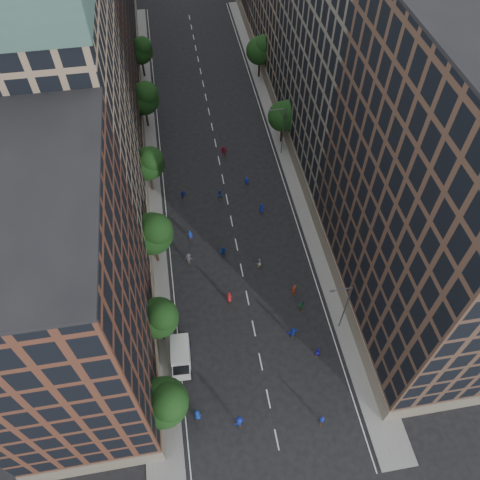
{
  "coord_description": "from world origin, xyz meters",
  "views": [
    {
      "loc": [
        -6.29,
        -13.48,
        52.84
      ],
      "look_at": [
        0.38,
        26.17,
        2.0
      ],
      "focal_mm": 35.0,
      "sensor_mm": 36.0,
      "label": 1
    }
  ],
  "objects": [
    {
      "name": "tree_right_a",
      "position": [
        11.38,
        47.85,
        5.63
      ],
      "size": [
        5.0,
        5.0,
        8.39
      ],
      "color": "black",
      "rests_on": "ground"
    },
    {
      "name": "skater_10",
      "position": [
        6.45,
        15.15,
        0.9
      ],
      "size": [
        1.15,
        0.81,
        1.8
      ],
      "primitive_type": "imported",
      "rotation": [
        0.0,
        0.0,
        3.53
      ],
      "color": "#206D3E",
      "rests_on": "ground"
    },
    {
      "name": "skater_3",
      "position": [
        -3.72,
        2.2,
        0.97
      ],
      "size": [
        1.38,
        0.98,
        1.94
      ],
      "primitive_type": "imported",
      "rotation": [
        0.0,
        0.0,
        3.37
      ],
      "color": "navy",
      "rests_on": "ground"
    },
    {
      "name": "streetlamp_far",
      "position": [
        10.37,
        45.0,
        5.17
      ],
      "size": [
        2.64,
        0.22,
        9.06
      ],
      "color": "#595B60",
      "rests_on": "ground"
    },
    {
      "name": "sidewalk_left",
      "position": [
        -12.0,
        47.5,
        0.07
      ],
      "size": [
        4.0,
        105.0,
        0.15
      ],
      "primitive_type": "cube",
      "color": "slate",
      "rests_on": "ground"
    },
    {
      "name": "skater_8",
      "position": [
        2.43,
        22.68,
        0.82
      ],
      "size": [
        0.95,
        0.84,
        1.63
      ],
      "primitive_type": "imported",
      "rotation": [
        0.0,
        0.0,
        3.48
      ],
      "color": "silver",
      "rests_on": "ground"
    },
    {
      "name": "skater_17",
      "position": [
        0.99,
        46.3,
        0.84
      ],
      "size": [
        1.62,
        0.82,
        1.67
      ],
      "primitive_type": "imported",
      "rotation": [
        0.0,
        0.0,
        2.92
      ],
      "color": "maroon",
      "rests_on": "ground"
    },
    {
      "name": "ground",
      "position": [
        0.0,
        40.0,
        0.0
      ],
      "size": [
        240.0,
        240.0,
        0.0
      ],
      "primitive_type": "plane",
      "color": "black",
      "rests_on": "ground"
    },
    {
      "name": "bldg_left_c",
      "position": [
        -19.0,
        58.0,
        14.0
      ],
      "size": [
        14.0,
        20.0,
        28.0
      ],
      "primitive_type": "cube",
      "color": "#542E20",
      "rests_on": "ground"
    },
    {
      "name": "tree_left_4",
      "position": [
        -11.0,
        55.84,
        6.1
      ],
      "size": [
        5.4,
        5.4,
        9.08
      ],
      "color": "black",
      "rests_on": "ground"
    },
    {
      "name": "bldg_right_b",
      "position": [
        19.0,
        44.0,
        16.5
      ],
      "size": [
        14.0,
        28.0,
        33.0
      ],
      "primitive_type": "cube",
      "color": "#665F54",
      "rests_on": "ground"
    },
    {
      "name": "tree_left_5",
      "position": [
        -11.02,
        71.86,
        5.68
      ],
      "size": [
        4.8,
        4.8,
        8.33
      ],
      "color": "black",
      "rests_on": "ground"
    },
    {
      "name": "skater_2",
      "position": [
        6.81,
        8.78,
        0.77
      ],
      "size": [
        0.87,
        0.75,
        1.54
      ],
      "primitive_type": "imported",
      "rotation": [
        0.0,
        0.0,
        2.89
      ],
      "color": "#1E14A9",
      "rests_on": "ground"
    },
    {
      "name": "tree_left_1",
      "position": [
        -11.02,
        13.86,
        5.55
      ],
      "size": [
        4.8,
        4.8,
        8.21
      ],
      "color": "black",
      "rests_on": "ground"
    },
    {
      "name": "skater_13",
      "position": [
        -6.36,
        28.98,
        0.94
      ],
      "size": [
        0.69,
        0.45,
        1.88
      ],
      "primitive_type": "imported",
      "rotation": [
        0.0,
        0.0,
        3.14
      ],
      "color": "#1739BE",
      "rests_on": "ground"
    },
    {
      "name": "bldg_left_a",
      "position": [
        -19.0,
        11.0,
        15.0
      ],
      "size": [
        14.0,
        22.0,
        30.0
      ],
      "primitive_type": "cube",
      "color": "#542E20",
      "rests_on": "ground"
    },
    {
      "name": "tree_right_b",
      "position": [
        11.39,
        67.85,
        5.96
      ],
      "size": [
        5.2,
        5.2,
        8.83
      ],
      "color": "black",
      "rests_on": "ground"
    },
    {
      "name": "tree_left_2",
      "position": [
        -10.99,
        25.83,
        6.36
      ],
      "size": [
        5.6,
        5.6,
        9.45
      ],
      "color": "black",
      "rests_on": "ground"
    },
    {
      "name": "skater_15",
      "position": [
        3.52,
        38.55,
        0.75
      ],
      "size": [
        1.08,
        0.79,
        1.5
      ],
      "primitive_type": "imported",
      "rotation": [
        0.0,
        0.0,
        2.88
      ],
      "color": "#1325A0",
      "rests_on": "ground"
    },
    {
      "name": "skater_5",
      "position": [
        4.47,
        11.7,
        0.86
      ],
      "size": [
        1.66,
        0.79,
        1.72
      ],
      "primitive_type": "imported",
      "rotation": [
        0.0,
        0.0,
        3.33
      ],
      "color": "#152BAA",
      "rests_on": "ground"
    },
    {
      "name": "cargo_van",
      "position": [
        -9.29,
        10.62,
        1.37
      ],
      "size": [
        2.52,
        4.99,
        2.6
      ],
      "rotation": [
        0.0,
        0.0,
        -0.05
      ],
      "color": "silver",
      "rests_on": "ground"
    },
    {
      "name": "skater_16",
      "position": [
        -6.63,
        37.28,
        0.83
      ],
      "size": [
        0.99,
        0.45,
        1.67
      ],
      "primitive_type": "imported",
      "rotation": [
        0.0,
        0.0,
        3.1
      ],
      "color": "#122896",
      "rests_on": "ground"
    },
    {
      "name": "skater_0",
      "position": [
        -8.13,
        3.74,
        0.96
      ],
      "size": [
        1.09,
        0.91,
        1.91
      ],
      "primitive_type": "imported",
      "rotation": [
        0.0,
        0.0,
        2.77
      ],
      "color": "navy",
      "rests_on": "ground"
    },
    {
      "name": "skater_7",
      "position": [
        6.1,
        17.66,
        0.96
      ],
      "size": [
        0.8,
        0.64,
        1.93
      ],
      "primitive_type": "imported",
      "rotation": [
        0.0,
        0.0,
        3.42
      ],
      "color": "maroon",
      "rests_on": "ground"
    },
    {
      "name": "tree_left_0",
      "position": [
        -11.01,
        3.85,
        5.96
      ],
      "size": [
        5.2,
        5.2,
        8.83
      ],
      "color": "black",
      "rests_on": "ground"
    },
    {
      "name": "bldg_right_a",
      "position": [
        19.0,
        15.0,
        18.0
      ],
      "size": [
        14.0,
        30.0,
        36.0
      ],
      "primitive_type": "cube",
      "color": "#4C3629",
      "rests_on": "ground"
    },
    {
      "name": "bldg_left_b",
      "position": [
        -19.0,
        35.0,
        17.0
      ],
      "size": [
        14.0,
        26.0,
        34.0
      ],
      "primitive_type": "cube",
      "color": "#877158",
      "rests_on": "ground"
    },
    {
      "name": "skater_11",
      "position": [
        -2.15,
        25.45,
        0.84
      ],
      "size": [
        1.64,
        0.94,
        1.69
      ],
      "primitive_type": "imported",
      "rotation": [
        0.0,
        0.0,
        3.44
      ],
      "color": "#123B98",
      "rests_on": "ground"
    },
    {
      "name": "skater_6",
      "position": [
        -2.43,
        17.97,
        0.88
      ],
      "size": [
        1.0,
        0.82,
        1.77
      ],
      "primitive_type": "imported",
      "rotation": [
        0.0,
        0.0,
        2.8
      ],
      "color": "maroon",
      "rests_on": "ground"
    },
    {
      "name": "skater_4",
      "position": [
        -8.5,
        11.46,
        0.95
      ],
      "size": [
        1.2,
        0.88,
        1.9
      ],
      "primitive_type": "imported",
      "rotation": [
        0.0,
        0.0,
        3.56
      ],
      "color": "#1726BB",
      "rests_on": "ground"
    },
    {
      "name": "skater_14",
      "position": [
        -1.12,
        36.38,
        0.83
      ],
      "size": [
        0.83,
        0.65,
        1.66
      ],
      "primitive_type": "imported",
      "rotation": [
        0.0,
        0.0,
        3.17
      ],
      "color": "#13379E",
      "rests_on": "ground"
    },
    {
      "name": "skater_12",
      "position": [
        4.75,
        32.52,
        0.82
      ],
      "size": [
        0.86,
        0.62,
        1.63
      ],
      "primitive_type": "imported",
      "rotation": [
        0.0,
        0.0,
        3.01
      ],
      "color": "#1325A2",
      "rests_on": "ground"
    },
    {
      "name": "streetlamp_near",
      "position": [
        10.37,
        12.0,
        5.17
      ],
      "size": [
        2.64,
        0.22,
        9.06
      ],
      "color": "#595B60",
      "rests_on": "ground"
    },
    {
      "name": "skater_9",
      "position": [
        -7.0,
        24.92,
        0.95
      ],
      "size": [
        1.34,
        0.92,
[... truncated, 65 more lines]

